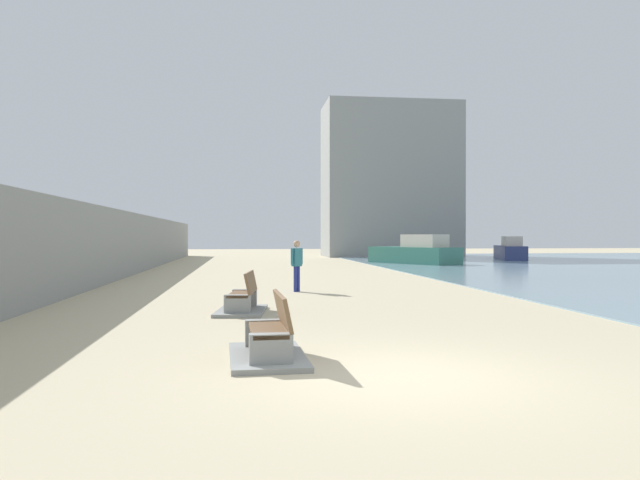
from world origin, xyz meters
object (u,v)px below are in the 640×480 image
(bench_far, at_px, (242,303))
(boat_mid_bay, at_px, (510,251))
(person_walking, at_px, (297,262))
(bench_near, at_px, (269,343))
(boat_far_left, at_px, (416,252))

(bench_far, height_order, boat_mid_bay, boat_mid_bay)
(person_walking, relative_size, boat_mid_bay, 0.28)
(bench_near, relative_size, bench_far, 0.96)
(bench_near, bearing_deg, person_walking, 82.80)
(boat_mid_bay, bearing_deg, person_walking, -127.45)
(boat_far_left, bearing_deg, boat_mid_bay, 31.31)
(person_walking, bearing_deg, bench_near, -97.20)
(bench_far, bearing_deg, person_walking, 71.34)
(boat_far_left, xyz_separation_m, boat_mid_bay, (9.04, 5.50, -0.04))
(boat_far_left, bearing_deg, bench_far, -115.19)
(boat_mid_bay, bearing_deg, boat_far_left, -148.69)
(bench_near, height_order, bench_far, same)
(bench_near, bearing_deg, bench_far, 94.10)
(bench_near, height_order, person_walking, person_walking)
(person_walking, xyz_separation_m, boat_far_left, (9.48, 18.68, -0.23))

